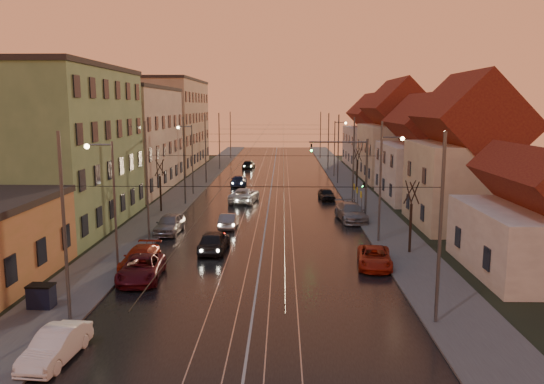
# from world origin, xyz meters

# --- Properties ---
(ground) EXTENTS (160.00, 160.00, 0.00)m
(ground) POSITION_xyz_m (0.00, 0.00, 0.00)
(ground) COLOR black
(ground) RESTS_ON ground
(road) EXTENTS (16.00, 120.00, 0.04)m
(road) POSITION_xyz_m (0.00, 40.00, 0.02)
(road) COLOR black
(road) RESTS_ON ground
(sidewalk_left) EXTENTS (4.00, 120.00, 0.15)m
(sidewalk_left) POSITION_xyz_m (-10.00, 40.00, 0.07)
(sidewalk_left) COLOR #4C4C4C
(sidewalk_left) RESTS_ON ground
(sidewalk_right) EXTENTS (4.00, 120.00, 0.15)m
(sidewalk_right) POSITION_xyz_m (10.00, 40.00, 0.07)
(sidewalk_right) COLOR #4C4C4C
(sidewalk_right) RESTS_ON ground
(tram_rail_0) EXTENTS (0.06, 120.00, 0.03)m
(tram_rail_0) POSITION_xyz_m (-2.20, 40.00, 0.06)
(tram_rail_0) COLOR gray
(tram_rail_0) RESTS_ON road
(tram_rail_1) EXTENTS (0.06, 120.00, 0.03)m
(tram_rail_1) POSITION_xyz_m (-0.77, 40.00, 0.06)
(tram_rail_1) COLOR gray
(tram_rail_1) RESTS_ON road
(tram_rail_2) EXTENTS (0.06, 120.00, 0.03)m
(tram_rail_2) POSITION_xyz_m (0.77, 40.00, 0.06)
(tram_rail_2) COLOR gray
(tram_rail_2) RESTS_ON road
(tram_rail_3) EXTENTS (0.06, 120.00, 0.03)m
(tram_rail_3) POSITION_xyz_m (2.20, 40.00, 0.06)
(tram_rail_3) COLOR gray
(tram_rail_3) RESTS_ON road
(apartment_left_1) EXTENTS (10.00, 18.00, 13.00)m
(apartment_left_1) POSITION_xyz_m (-17.50, 14.00, 6.50)
(apartment_left_1) COLOR #5D8555
(apartment_left_1) RESTS_ON ground
(apartment_left_2) EXTENTS (10.00, 20.00, 12.00)m
(apartment_left_2) POSITION_xyz_m (-17.50, 34.00, 6.00)
(apartment_left_2) COLOR tan
(apartment_left_2) RESTS_ON ground
(apartment_left_3) EXTENTS (10.00, 24.00, 14.00)m
(apartment_left_3) POSITION_xyz_m (-17.50, 58.00, 7.00)
(apartment_left_3) COLOR tan
(apartment_left_3) RESTS_ON ground
(house_right_0) EXTENTS (8.16, 10.20, 5.80)m
(house_right_0) POSITION_xyz_m (17.00, 2.00, 2.92)
(house_right_0) COLOR beige
(house_right_0) RESTS_ON ground
(house_right_1) EXTENTS (8.67, 10.20, 10.80)m
(house_right_1) POSITION_xyz_m (17.00, 15.00, 5.45)
(house_right_1) COLOR #B9A98E
(house_right_1) RESTS_ON ground
(house_right_2) EXTENTS (9.18, 12.24, 9.20)m
(house_right_2) POSITION_xyz_m (17.00, 28.00, 4.64)
(house_right_2) COLOR beige
(house_right_2) RESTS_ON ground
(house_right_3) EXTENTS (9.18, 14.28, 11.50)m
(house_right_3) POSITION_xyz_m (17.00, 43.00, 5.80)
(house_right_3) COLOR #B9A98E
(house_right_3) RESTS_ON ground
(house_right_4) EXTENTS (9.18, 16.32, 10.00)m
(house_right_4) POSITION_xyz_m (17.00, 61.00, 5.05)
(house_right_4) COLOR beige
(house_right_4) RESTS_ON ground
(catenary_pole_l_0) EXTENTS (0.16, 0.16, 9.00)m
(catenary_pole_l_0) POSITION_xyz_m (-8.60, -6.00, 4.50)
(catenary_pole_l_0) COLOR #595B60
(catenary_pole_l_0) RESTS_ON ground
(catenary_pole_r_0) EXTENTS (0.16, 0.16, 9.00)m
(catenary_pole_r_0) POSITION_xyz_m (8.60, -6.00, 4.50)
(catenary_pole_r_0) COLOR #595B60
(catenary_pole_r_0) RESTS_ON ground
(catenary_pole_l_1) EXTENTS (0.16, 0.16, 9.00)m
(catenary_pole_l_1) POSITION_xyz_m (-8.60, 9.00, 4.50)
(catenary_pole_l_1) COLOR #595B60
(catenary_pole_l_1) RESTS_ON ground
(catenary_pole_r_1) EXTENTS (0.16, 0.16, 9.00)m
(catenary_pole_r_1) POSITION_xyz_m (8.60, 9.00, 4.50)
(catenary_pole_r_1) COLOR #595B60
(catenary_pole_r_1) RESTS_ON ground
(catenary_pole_l_2) EXTENTS (0.16, 0.16, 9.00)m
(catenary_pole_l_2) POSITION_xyz_m (-8.60, 24.00, 4.50)
(catenary_pole_l_2) COLOR #595B60
(catenary_pole_l_2) RESTS_ON ground
(catenary_pole_r_2) EXTENTS (0.16, 0.16, 9.00)m
(catenary_pole_r_2) POSITION_xyz_m (8.60, 24.00, 4.50)
(catenary_pole_r_2) COLOR #595B60
(catenary_pole_r_2) RESTS_ON ground
(catenary_pole_l_3) EXTENTS (0.16, 0.16, 9.00)m
(catenary_pole_l_3) POSITION_xyz_m (-8.60, 39.00, 4.50)
(catenary_pole_l_3) COLOR #595B60
(catenary_pole_l_3) RESTS_ON ground
(catenary_pole_r_3) EXTENTS (0.16, 0.16, 9.00)m
(catenary_pole_r_3) POSITION_xyz_m (8.60, 39.00, 4.50)
(catenary_pole_r_3) COLOR #595B60
(catenary_pole_r_3) RESTS_ON ground
(catenary_pole_l_4) EXTENTS (0.16, 0.16, 9.00)m
(catenary_pole_l_4) POSITION_xyz_m (-8.60, 54.00, 4.50)
(catenary_pole_l_4) COLOR #595B60
(catenary_pole_l_4) RESTS_ON ground
(catenary_pole_r_4) EXTENTS (0.16, 0.16, 9.00)m
(catenary_pole_r_4) POSITION_xyz_m (8.60, 54.00, 4.50)
(catenary_pole_r_4) COLOR #595B60
(catenary_pole_r_4) RESTS_ON ground
(catenary_pole_l_5) EXTENTS (0.16, 0.16, 9.00)m
(catenary_pole_l_5) POSITION_xyz_m (-8.60, 72.00, 4.50)
(catenary_pole_l_5) COLOR #595B60
(catenary_pole_l_5) RESTS_ON ground
(catenary_pole_r_5) EXTENTS (0.16, 0.16, 9.00)m
(catenary_pole_r_5) POSITION_xyz_m (8.60, 72.00, 4.50)
(catenary_pole_r_5) COLOR #595B60
(catenary_pole_r_5) RESTS_ON ground
(street_lamp_0) EXTENTS (1.75, 0.32, 8.00)m
(street_lamp_0) POSITION_xyz_m (-9.10, 2.00, 4.89)
(street_lamp_0) COLOR #595B60
(street_lamp_0) RESTS_ON ground
(street_lamp_1) EXTENTS (1.75, 0.32, 8.00)m
(street_lamp_1) POSITION_xyz_m (9.10, 10.00, 4.89)
(street_lamp_1) COLOR #595B60
(street_lamp_1) RESTS_ON ground
(street_lamp_2) EXTENTS (1.75, 0.32, 8.00)m
(street_lamp_2) POSITION_xyz_m (-9.10, 30.00, 4.89)
(street_lamp_2) COLOR #595B60
(street_lamp_2) RESTS_ON ground
(street_lamp_3) EXTENTS (1.75, 0.32, 8.00)m
(street_lamp_3) POSITION_xyz_m (9.10, 46.00, 4.89)
(street_lamp_3) COLOR #595B60
(street_lamp_3) RESTS_ON ground
(traffic_light_mast) EXTENTS (5.30, 0.32, 7.20)m
(traffic_light_mast) POSITION_xyz_m (7.99, 18.00, 4.60)
(traffic_light_mast) COLOR #595B60
(traffic_light_mast) RESTS_ON ground
(bare_tree_0) EXTENTS (1.09, 1.09, 5.11)m
(bare_tree_0) POSITION_xyz_m (-10.20, 20.00, 2.49)
(bare_tree_0) COLOR black
(bare_tree_0) RESTS_ON ground
(bare_tree_1) EXTENTS (1.09, 1.09, 5.11)m
(bare_tree_1) POSITION_xyz_m (10.20, 6.00, 2.49)
(bare_tree_1) COLOR black
(bare_tree_1) RESTS_ON ground
(bare_tree_2) EXTENTS (1.09, 1.09, 5.11)m
(bare_tree_2) POSITION_xyz_m (10.40, 34.00, 2.49)
(bare_tree_2) COLOR black
(bare_tree_2) RESTS_ON ground
(driving_car_0) EXTENTS (2.01, 4.62, 1.55)m
(driving_car_0) POSITION_xyz_m (-3.36, 6.32, 0.77)
(driving_car_0) COLOR black
(driving_car_0) RESTS_ON ground
(driving_car_1) EXTENTS (1.46, 3.87, 1.26)m
(driving_car_1) POSITION_xyz_m (-3.05, 13.63, 0.63)
(driving_car_1) COLOR gray
(driving_car_1) RESTS_ON ground
(driving_car_2) EXTENTS (3.25, 5.75, 1.51)m
(driving_car_2) POSITION_xyz_m (-2.62, 25.60, 0.76)
(driving_car_2) COLOR silver
(driving_car_2) RESTS_ON ground
(driving_car_3) EXTENTS (1.99, 4.71, 1.36)m
(driving_car_3) POSITION_xyz_m (-4.18, 37.09, 0.68)
(driving_car_3) COLOR #162042
(driving_car_3) RESTS_ON ground
(driving_car_4) EXTENTS (2.11, 4.41, 1.45)m
(driving_car_4) POSITION_xyz_m (-4.10, 55.58, 0.73)
(driving_car_4) COLOR black
(driving_car_4) RESTS_ON ground
(parked_left_0) EXTENTS (1.71, 4.01, 1.29)m
(parked_left_0) POSITION_xyz_m (-7.60, -9.88, 0.64)
(parked_left_0) COLOR white
(parked_left_0) RESTS_ON ground
(parked_left_1) EXTENTS (2.57, 5.06, 1.37)m
(parked_left_1) POSITION_xyz_m (-6.83, 0.16, 0.69)
(parked_left_1) COLOR #540E18
(parked_left_1) RESTS_ON ground
(parked_left_2) EXTENTS (2.06, 4.54, 1.29)m
(parked_left_2) POSITION_xyz_m (-7.53, 2.57, 0.64)
(parked_left_2) COLOR #A82710
(parked_left_2) RESTS_ON ground
(parked_left_3) EXTENTS (2.08, 4.66, 1.56)m
(parked_left_3) POSITION_xyz_m (-7.60, 11.66, 0.78)
(parked_left_3) COLOR #96979C
(parked_left_3) RESTS_ON ground
(parked_right_0) EXTENTS (2.56, 4.67, 1.24)m
(parked_right_0) POSITION_xyz_m (7.28, 2.98, 0.62)
(parked_right_0) COLOR #A82310
(parked_right_0) RESTS_ON ground
(parked_right_1) EXTENTS (2.75, 5.62, 1.57)m
(parked_right_1) POSITION_xyz_m (7.50, 16.61, 0.79)
(parked_right_1) COLOR gray
(parked_right_1) RESTS_ON ground
(parked_right_2) EXTENTS (1.88, 3.83, 1.26)m
(parked_right_2) POSITION_xyz_m (6.20, 27.15, 0.63)
(parked_right_2) COLOR black
(parked_right_2) RESTS_ON ground
(dumpster) EXTENTS (1.23, 0.84, 1.10)m
(dumpster) POSITION_xyz_m (-10.57, -4.60, 0.70)
(dumpster) COLOR black
(dumpster) RESTS_ON sidewalk_left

